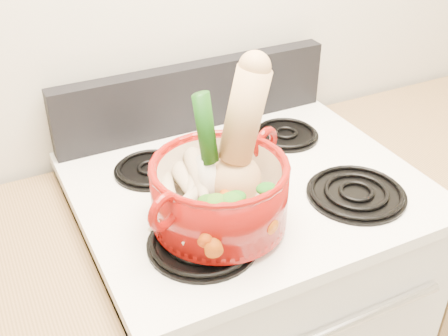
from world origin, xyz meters
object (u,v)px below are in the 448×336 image
dutch_oven (220,193)px  leek (209,153)px  stove_body (244,325)px  squash (234,139)px

dutch_oven → leek: (-0.01, 0.02, 0.09)m
stove_body → squash: 0.70m
dutch_oven → squash: bearing=-1.3°
stove_body → dutch_oven: bearing=-137.4°
dutch_oven → stove_body: bearing=18.1°
stove_body → leek: size_ratio=3.57×
stove_body → dutch_oven: (-0.13, -0.12, 0.58)m
stove_body → dutch_oven: size_ratio=3.35×
dutch_oven → squash: 0.11m
leek → stove_body: bearing=13.0°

